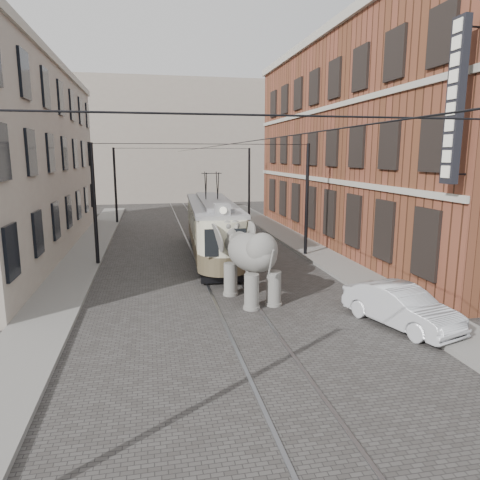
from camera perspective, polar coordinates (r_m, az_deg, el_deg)
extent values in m
plane|color=#413E3C|center=(17.44, -1.19, -7.19)|extent=(120.00, 120.00, 0.00)
cube|color=slate|center=(19.36, 16.66, -5.59)|extent=(2.00, 60.00, 0.15)
cube|color=slate|center=(17.53, -22.79, -7.71)|extent=(2.00, 60.00, 0.15)
cube|color=brown|center=(28.92, 17.74, 11.52)|extent=(8.00, 26.00, 12.00)
cube|color=gray|center=(56.42, -8.67, 12.32)|extent=(28.00, 10.00, 14.00)
imported|color=#B5B6BA|center=(15.18, 19.96, -8.03)|extent=(2.55, 4.22, 1.31)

